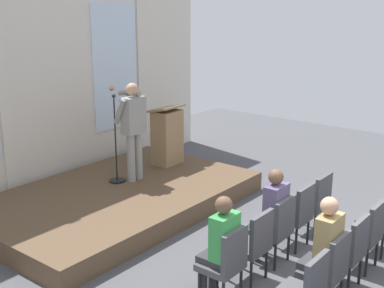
# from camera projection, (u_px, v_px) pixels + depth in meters

# --- Properties ---
(rear_partition) EXTENTS (8.20, 0.14, 4.51)m
(rear_partition) POSITION_uv_depth(u_px,v_px,m) (46.00, 67.00, 9.12)
(rear_partition) COLOR silver
(rear_partition) RESTS_ON ground
(stage_platform) EXTENTS (4.58, 2.87, 0.33)m
(stage_platform) POSITION_uv_depth(u_px,v_px,m) (117.00, 199.00, 8.63)
(stage_platform) COLOR brown
(stage_platform) RESTS_ON ground
(speaker) EXTENTS (0.51, 0.69, 1.72)m
(speaker) POSITION_uv_depth(u_px,v_px,m) (133.00, 124.00, 8.80)
(speaker) COLOR gray
(speaker) RESTS_ON stage_platform
(mic_stand) EXTENTS (0.28, 0.28, 1.55)m
(mic_stand) POSITION_uv_depth(u_px,v_px,m) (117.00, 163.00, 8.89)
(mic_stand) COLOR black
(mic_stand) RESTS_ON stage_platform
(lectern) EXTENTS (0.60, 0.48, 1.16)m
(lectern) POSITION_uv_depth(u_px,v_px,m) (167.00, 136.00, 9.82)
(lectern) COLOR #93724C
(lectern) RESTS_ON stage_platform
(chair_r0_c0) EXTENTS (0.46, 0.44, 0.94)m
(chair_r0_c0) POSITION_uv_depth(u_px,v_px,m) (226.00, 260.00, 5.85)
(chair_r0_c0) COLOR black
(chair_r0_c0) RESTS_ON ground
(audience_r0_c0) EXTENTS (0.36, 0.39, 1.30)m
(audience_r0_c0) POSITION_uv_depth(u_px,v_px,m) (221.00, 243.00, 5.84)
(audience_r0_c0) COLOR #2D2D33
(audience_r0_c0) RESTS_ON ground
(chair_r0_c1) EXTENTS (0.46, 0.44, 0.94)m
(chair_r0_c1) POSITION_uv_depth(u_px,v_px,m) (253.00, 242.00, 6.28)
(chair_r0_c1) COLOR black
(chair_r0_c1) RESTS_ON ground
(chair_r0_c2) EXTENTS (0.46, 0.44, 0.94)m
(chair_r0_c2) POSITION_uv_depth(u_px,v_px,m) (277.00, 226.00, 6.72)
(chair_r0_c2) COLOR black
(chair_r0_c2) RESTS_ON ground
(audience_r0_c2) EXTENTS (0.36, 0.39, 1.31)m
(audience_r0_c2) POSITION_uv_depth(u_px,v_px,m) (272.00, 211.00, 6.72)
(audience_r0_c2) COLOR #2D2D33
(audience_r0_c2) RESTS_ON ground
(chair_r0_c3) EXTENTS (0.46, 0.44, 0.94)m
(chair_r0_c3) POSITION_uv_depth(u_px,v_px,m) (297.00, 212.00, 7.16)
(chair_r0_c3) COLOR black
(chair_r0_c3) RESTS_ON ground
(chair_r0_c4) EXTENTS (0.46, 0.44, 0.94)m
(chair_r0_c4) POSITION_uv_depth(u_px,v_px,m) (316.00, 200.00, 7.60)
(chair_r0_c4) COLOR black
(chair_r0_c4) RESTS_ON ground
(chair_r1_c1) EXTENTS (0.46, 0.44, 0.94)m
(chair_r1_c1) POSITION_uv_depth(u_px,v_px,m) (329.00, 267.00, 5.70)
(chair_r1_c1) COLOR black
(chair_r1_c1) RESTS_ON ground
(audience_r1_c1) EXTENTS (0.36, 0.39, 1.36)m
(audience_r1_c1) POSITION_uv_depth(u_px,v_px,m) (324.00, 247.00, 5.69)
(audience_r1_c1) COLOR #2D2D33
(audience_r1_c1) RESTS_ON ground
(chair_r1_c2) EXTENTS (0.46, 0.44, 0.94)m
(chair_r1_c2) POSITION_uv_depth(u_px,v_px,m) (349.00, 248.00, 6.14)
(chair_r1_c2) COLOR black
(chair_r1_c2) RESTS_ON ground
(chair_r1_c3) EXTENTS (0.46, 0.44, 0.94)m
(chair_r1_c3) POSITION_uv_depth(u_px,v_px,m) (367.00, 231.00, 6.58)
(chair_r1_c3) COLOR black
(chair_r1_c3) RESTS_ON ground
(chair_r1_c4) EXTENTS (0.46, 0.44, 0.94)m
(chair_r1_c4) POSITION_uv_depth(u_px,v_px,m) (382.00, 217.00, 7.02)
(chair_r1_c4) COLOR black
(chair_r1_c4) RESTS_ON ground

